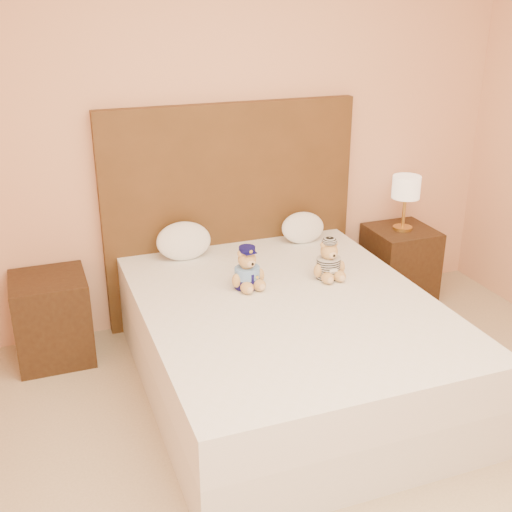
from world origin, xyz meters
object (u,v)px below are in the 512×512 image
(teddy_prisoner, at_px, (329,259))
(pillow_right, at_px, (303,226))
(bed, at_px, (287,344))
(teddy_police, at_px, (247,267))
(lamp, at_px, (406,190))
(nightstand_left, at_px, (52,318))
(pillow_left, at_px, (184,239))
(nightstand_right, at_px, (399,264))

(teddy_prisoner, distance_m, pillow_right, 0.63)
(bed, bearing_deg, teddy_police, 120.47)
(bed, xyz_separation_m, teddy_police, (-0.15, 0.26, 0.40))
(lamp, bearing_deg, teddy_police, -158.80)
(lamp, height_order, pillow_right, lamp)
(nightstand_left, bearing_deg, bed, -32.62)
(lamp, bearing_deg, pillow_right, 177.82)
(bed, xyz_separation_m, pillow_right, (0.46, 0.83, 0.39))
(bed, bearing_deg, pillow_left, 114.74)
(teddy_police, xyz_separation_m, pillow_left, (-0.23, 0.57, 0.00))
(nightstand_left, height_order, teddy_prisoner, teddy_prisoner)
(nightstand_right, distance_m, teddy_police, 1.56)
(nightstand_left, height_order, pillow_left, pillow_left)
(nightstand_left, relative_size, nightstand_right, 1.00)
(bed, height_order, nightstand_right, same)
(lamp, relative_size, pillow_left, 1.11)
(pillow_right, bearing_deg, nightstand_right, -2.18)
(pillow_right, bearing_deg, teddy_police, -136.92)
(bed, xyz_separation_m, nightstand_left, (-1.25, 0.80, -0.00))
(teddy_police, height_order, pillow_right, teddy_police)
(nightstand_right, xyz_separation_m, teddy_prisoner, (-0.90, -0.59, 0.40))
(nightstand_right, distance_m, teddy_prisoner, 1.14)
(teddy_prisoner, bearing_deg, bed, -150.10)
(lamp, relative_size, pillow_right, 1.28)
(pillow_left, bearing_deg, teddy_police, -68.02)
(teddy_prisoner, bearing_deg, teddy_police, 173.94)
(bed, distance_m, teddy_prisoner, 0.57)
(bed, xyz_separation_m, pillow_left, (-0.38, 0.83, 0.40))
(pillow_left, bearing_deg, nightstand_left, -178.02)
(pillow_left, bearing_deg, nightstand_right, -1.05)
(nightstand_right, height_order, teddy_prisoner, teddy_prisoner)
(teddy_police, bearing_deg, nightstand_right, 12.37)
(teddy_police, height_order, pillow_left, same)
(lamp, distance_m, pillow_left, 1.64)
(pillow_left, xyz_separation_m, pillow_right, (0.84, 0.00, -0.02))
(lamp, distance_m, pillow_right, 0.81)
(bed, xyz_separation_m, teddy_prisoner, (0.35, 0.21, 0.40))
(bed, distance_m, pillow_left, 1.00)
(nightstand_right, bearing_deg, bed, -147.38)
(nightstand_right, relative_size, teddy_police, 2.17)
(bed, distance_m, pillow_right, 1.03)
(pillow_left, bearing_deg, bed, -65.26)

